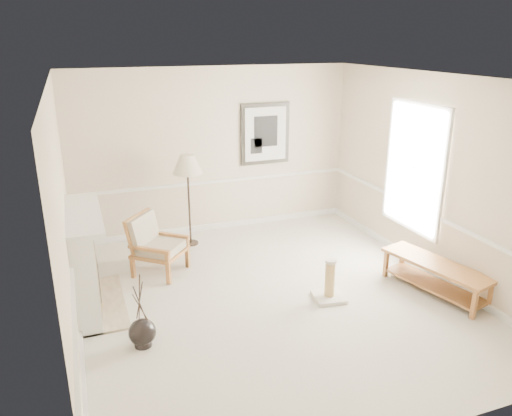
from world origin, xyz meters
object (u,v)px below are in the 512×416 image
(floor_vase, at_px, (142,333))
(armchair, at_px, (153,242))
(floor_lamp, at_px, (187,167))
(bench, at_px, (436,273))
(scratching_post, at_px, (329,287))

(floor_vase, height_order, armchair, floor_vase)
(floor_lamp, bearing_deg, armchair, -131.43)
(floor_vase, xyz_separation_m, bench, (3.96, -0.12, 0.13))
(floor_vase, xyz_separation_m, floor_lamp, (1.20, 2.72, 1.19))
(floor_vase, relative_size, bench, 0.56)
(scratching_post, bearing_deg, floor_lamp, 117.78)
(armchair, height_order, floor_lamp, floor_lamp)
(armchair, xyz_separation_m, floor_lamp, (0.75, 0.85, 0.88))
(scratching_post, bearing_deg, bench, -13.37)
(floor_vase, height_order, scratching_post, floor_vase)
(bench, bearing_deg, floor_vase, 178.30)
(floor_lamp, bearing_deg, bench, -45.82)
(bench, bearing_deg, floor_lamp, 134.18)
(floor_lamp, bearing_deg, floor_vase, -113.78)
(armchair, distance_m, floor_lamp, 1.43)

